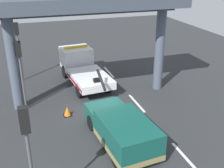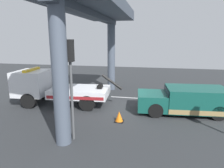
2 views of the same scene
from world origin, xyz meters
The scene contains 9 objects.
ground_plane centered at (0.00, 0.00, -0.05)m, with size 60.00×40.00×0.10m, color #2D3033.
lane_stripe_west centered at (-6.00, -2.49, 0.00)m, with size 2.60×0.16×0.01m, color silver.
lane_stripe_mid centered at (0.00, -2.49, 0.00)m, with size 2.60×0.16×0.01m, color silver.
lane_stripe_east centered at (6.00, -2.49, 0.00)m, with size 2.60×0.16×0.01m, color silver.
tow_truck_white centered at (4.85, 0.07, 1.20)m, with size 7.33×2.89×2.46m.
towed_van_green centered at (-3.88, -0.01, 0.78)m, with size 5.36×2.61×1.58m.
overpass_structure centered at (1.78, 0.00, 5.89)m, with size 3.60×11.73×6.74m.
traffic_light_far centered at (1.52, 4.46, 3.19)m, with size 0.39×0.32×4.38m.
traffic_cone_orange centered at (-0.17, 2.13, 0.27)m, with size 0.49×0.49×0.58m.
Camera 2 is at (-1.89, 12.08, 4.36)m, focal length 31.72 mm.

